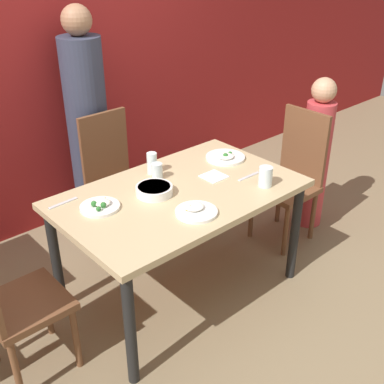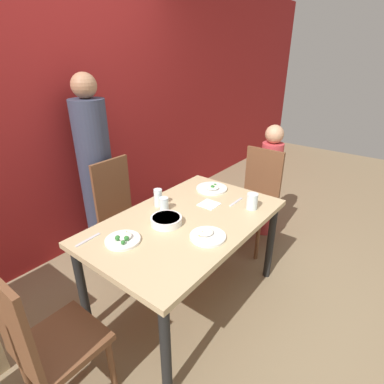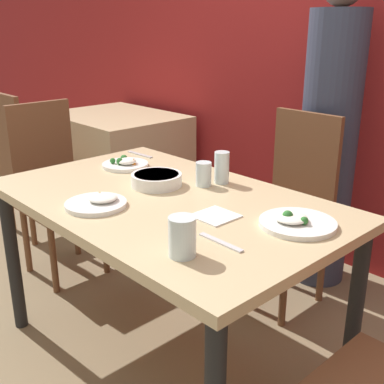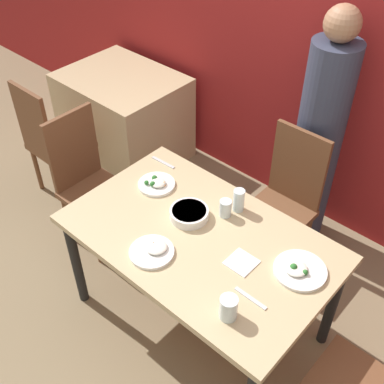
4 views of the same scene
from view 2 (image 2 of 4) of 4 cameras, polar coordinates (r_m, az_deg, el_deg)
ground_plane at (r=2.60m, az=-0.91°, el=-19.60°), size 10.00×10.00×0.00m
wall_back at (r=2.97m, az=-23.15°, el=13.87°), size 10.00×0.06×2.70m
dining_table at (r=2.18m, az=-1.03°, el=-7.02°), size 1.44×0.89×0.75m
chair_adult_spot at (r=2.79m, az=-13.17°, el=-3.72°), size 0.40×0.40×0.99m
chair_child_spot at (r=3.05m, az=12.17°, el=-1.04°), size 0.40×0.40×0.99m
chair_empty_left at (r=1.83m, az=-26.34°, el=-24.00°), size 0.40×0.40×0.99m
person_adult at (r=2.91m, az=-17.66°, el=2.99°), size 0.30×0.30×1.69m
person_child at (r=3.25m, az=14.40°, el=1.53°), size 0.22×0.22×1.19m
bowl_curry at (r=2.08m, az=-4.93°, el=-5.37°), size 0.22×0.22×0.05m
plate_rice_adult at (r=1.94m, az=2.87°, el=-8.23°), size 0.23×0.23×0.05m
plate_rice_child at (r=1.94m, az=-12.98°, el=-8.76°), size 0.22×0.22×0.05m
plate_noodles at (r=2.59m, az=3.80°, el=0.73°), size 0.26×0.26×0.06m
glass_water_tall at (r=2.24m, az=-5.27°, el=-2.25°), size 0.07×0.07×0.10m
glass_water_short at (r=2.30m, az=-6.47°, el=-1.08°), size 0.06×0.06×0.14m
glass_water_center at (r=2.29m, az=11.38°, el=-1.75°), size 0.08×0.08×0.12m
napkin_folded at (r=2.34m, az=3.24°, el=-2.34°), size 0.14×0.14×0.01m
fork_steel at (r=2.39m, az=8.40°, el=-1.89°), size 0.18×0.02×0.01m
spoon_steel at (r=2.02m, az=-19.19°, el=-8.59°), size 0.18×0.03×0.01m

